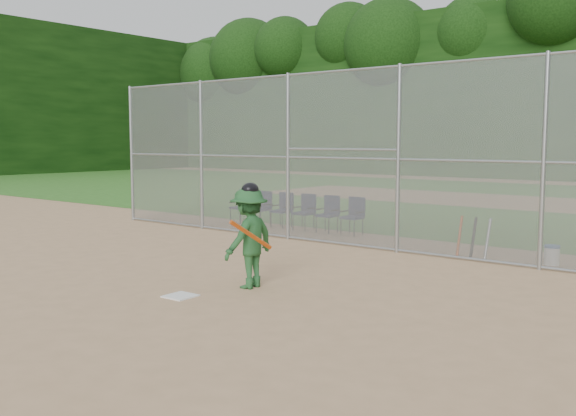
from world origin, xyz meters
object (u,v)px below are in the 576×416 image
Objects in this scene: batter_at_plate at (249,237)px; water_cooler at (552,255)px; home_plate at (180,296)px; chair_0 at (240,207)px.

water_cooler is at bearing 57.15° from batter_at_plate.
home_plate is 1.46m from batter_at_plate.
home_plate is 0.45× the size of chair_0.
water_cooler is at bearing 59.32° from home_plate.
water_cooler is 9.08m from chair_0.
water_cooler is at bearing -5.57° from chair_0.
batter_at_plate is 4.52× the size of water_cooler.
batter_at_plate reaches higher than water_cooler.
chair_0 is at bearing 133.92° from batter_at_plate.
home_plate is at bearing -53.06° from chair_0.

